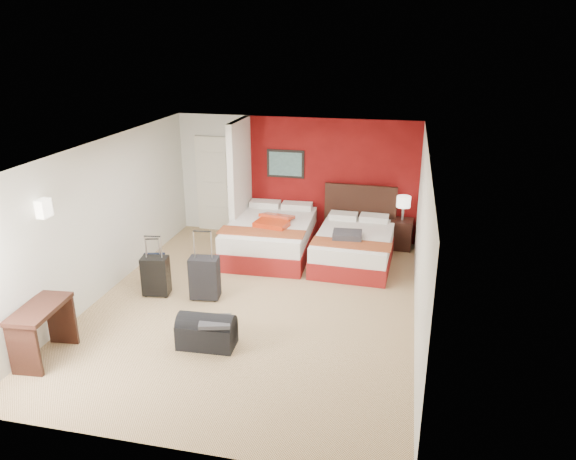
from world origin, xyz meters
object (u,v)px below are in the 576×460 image
(red_suitcase_open, at_px, (274,221))
(table_lamp, at_px, (403,208))
(suitcase_charcoal, at_px, (205,279))
(suitcase_black, at_px, (156,277))
(bed_left, at_px, (271,237))
(desk, at_px, (43,333))
(duffel_bag, at_px, (207,333))
(suitcase_navy, at_px, (155,270))
(bed_right, at_px, (354,248))
(nightstand, at_px, (401,234))

(red_suitcase_open, xyz_separation_m, table_lamp, (2.38, 0.93, 0.12))
(suitcase_charcoal, bearing_deg, suitcase_black, 176.92)
(bed_left, height_order, desk, desk)
(suitcase_charcoal, distance_m, duffel_bag, 1.44)
(suitcase_black, distance_m, suitcase_charcoal, 0.82)
(suitcase_black, relative_size, suitcase_charcoal, 0.93)
(suitcase_black, relative_size, suitcase_navy, 1.29)
(duffel_bag, bearing_deg, table_lamp, 57.10)
(suitcase_charcoal, relative_size, suitcase_navy, 1.38)
(bed_right, bearing_deg, duffel_bag, -114.36)
(suitcase_navy, xyz_separation_m, desk, (-0.39, -2.43, 0.13))
(bed_left, xyz_separation_m, nightstand, (2.48, 0.83, -0.03))
(table_lamp, height_order, suitcase_charcoal, table_lamp)
(bed_right, height_order, duffel_bag, bed_right)
(suitcase_charcoal, bearing_deg, suitcase_navy, 154.58)
(red_suitcase_open, distance_m, suitcase_charcoal, 2.14)
(suitcase_charcoal, relative_size, desk, 0.74)
(suitcase_black, xyz_separation_m, suitcase_charcoal, (0.82, 0.05, 0.02))
(duffel_bag, xyz_separation_m, desk, (-1.96, -0.75, 0.19))
(table_lamp, bearing_deg, duffel_bag, -120.44)
(suitcase_charcoal, bearing_deg, bed_left, 68.27)
(red_suitcase_open, xyz_separation_m, suitcase_black, (-1.48, -2.06, -0.40))
(bed_right, relative_size, suitcase_black, 3.08)
(bed_right, distance_m, red_suitcase_open, 1.59)
(bed_right, xyz_separation_m, duffel_bag, (-1.66, -3.31, -0.10))
(suitcase_black, bearing_deg, nightstand, 29.39)
(suitcase_black, height_order, suitcase_navy, suitcase_black)
(suitcase_charcoal, bearing_deg, red_suitcase_open, 64.95)
(nightstand, xyz_separation_m, suitcase_black, (-3.86, -2.98, 0.02))
(nightstand, bearing_deg, bed_right, -128.49)
(duffel_bag, bearing_deg, red_suitcase_open, 85.33)
(bed_left, height_order, nightstand, bed_left)
(suitcase_black, height_order, duffel_bag, suitcase_black)
(red_suitcase_open, xyz_separation_m, suitcase_navy, (-1.70, -1.65, -0.47))
(bed_left, relative_size, red_suitcase_open, 2.64)
(suitcase_navy, bearing_deg, nightstand, 17.50)
(table_lamp, height_order, desk, table_lamp)
(nightstand, relative_size, table_lamp, 1.22)
(bed_left, relative_size, nightstand, 3.72)
(suitcase_black, bearing_deg, suitcase_charcoal, -4.55)
(bed_left, xyz_separation_m, duffel_bag, (-0.03, -3.44, -0.13))
(red_suitcase_open, distance_m, table_lamp, 2.55)
(bed_left, distance_m, suitcase_charcoal, 2.18)
(red_suitcase_open, height_order, duffel_bag, red_suitcase_open)
(bed_right, xyz_separation_m, red_suitcase_open, (-1.53, 0.02, 0.42))
(table_lamp, xyz_separation_m, suitcase_navy, (-4.08, -2.58, -0.59))
(bed_left, distance_m, nightstand, 2.61)
(red_suitcase_open, xyz_separation_m, nightstand, (2.38, 0.93, -0.42))
(suitcase_black, distance_m, desk, 2.11)
(suitcase_charcoal, bearing_deg, table_lamp, 37.12)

